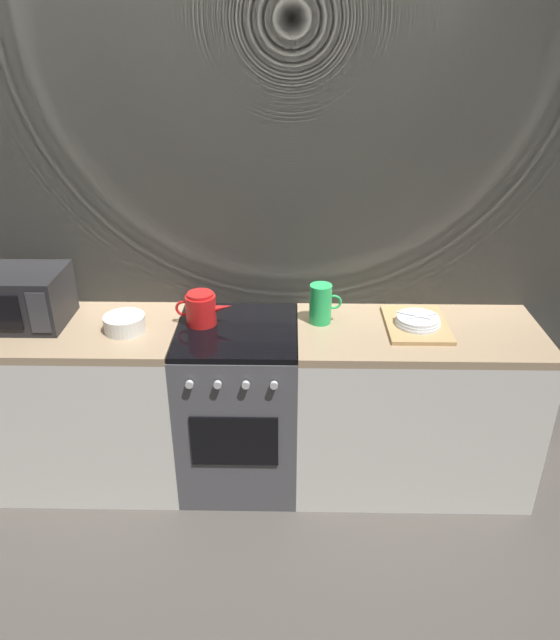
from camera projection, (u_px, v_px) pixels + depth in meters
ground_plane at (242, 472)px, 3.34m from camera, size 8.00×8.00×0.00m
back_wall at (240, 248)px, 3.09m from camera, size 3.60×0.05×2.40m
counter_left at (69, 403)px, 3.15m from camera, size 1.20×0.60×0.90m
stove_unit at (239, 405)px, 3.14m from camera, size 0.60×0.63×0.90m
counter_right at (412, 407)px, 3.12m from camera, size 1.20×0.60×0.90m
microwave at (18, 297)px, 2.94m from camera, size 0.46×0.35×0.27m
kettle at (201, 309)px, 2.95m from camera, size 0.28×0.15×0.17m
mixing_bowl at (125, 323)px, 2.90m from camera, size 0.20×0.20×0.08m
pitcher at (321, 304)px, 2.96m from camera, size 0.16×0.11×0.20m
dish_pile at (417, 323)px, 2.94m from camera, size 0.30×0.40×0.07m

